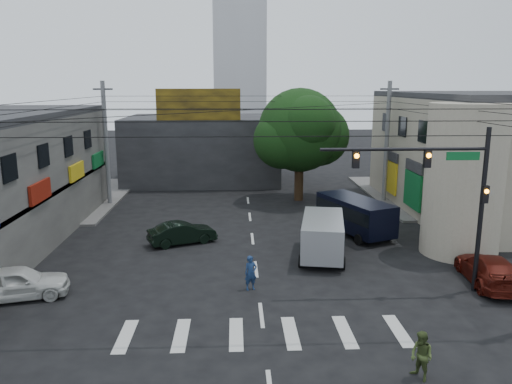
{
  "coord_description": "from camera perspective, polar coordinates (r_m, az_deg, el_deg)",
  "views": [
    {
      "loc": [
        -0.98,
        -21.19,
        8.89
      ],
      "look_at": [
        0.08,
        4.0,
        3.47
      ],
      "focal_mm": 35.0,
      "sensor_mm": 36.0,
      "label": 1
    }
  ],
  "objects": [
    {
      "name": "tower_distant",
      "position": [
        92.14,
        -1.91,
        20.31
      ],
      "size": [
        9.0,
        9.0,
        44.0
      ],
      "primitive_type": "cube",
      "color": "silver",
      "rests_on": "ground"
    },
    {
      "name": "ground",
      "position": [
        23.01,
        0.22,
        -10.61
      ],
      "size": [
        160.0,
        160.0,
        0.0
      ],
      "primitive_type": "plane",
      "color": "black",
      "rests_on": "ground"
    },
    {
      "name": "traffic_officer",
      "position": [
        22.27,
        -0.61,
        -9.23
      ],
      "size": [
        0.79,
        0.71,
        1.56
      ],
      "primitive_type": "imported",
      "rotation": [
        0.0,
        0.0,
        0.32
      ],
      "color": "navy",
      "rests_on": "ground"
    },
    {
      "name": "traffic_gantry",
      "position": [
        22.4,
        20.78,
        0.89
      ],
      "size": [
        7.1,
        0.35,
        7.2
      ],
      "color": "black",
      "rests_on": "ground"
    },
    {
      "name": "corner_column",
      "position": [
        28.32,
        22.65,
        1.24
      ],
      "size": [
        4.0,
        4.0,
        8.0
      ],
      "primitive_type": "cylinder",
      "color": "gray",
      "rests_on": "ground"
    },
    {
      "name": "building_far",
      "position": [
        47.66,
        -6.06,
        4.97
      ],
      "size": [
        14.0,
        10.0,
        6.0
      ],
      "primitive_type": "cube",
      "color": "#232326",
      "rests_on": "ground"
    },
    {
      "name": "sidewalk_far_left",
      "position": [
        43.63,
        -25.32,
        -0.71
      ],
      "size": [
        16.0,
        16.0,
        0.15
      ],
      "primitive_type": "cube",
      "color": "#514F4C",
      "rests_on": "ground"
    },
    {
      "name": "silver_minivan",
      "position": [
        26.45,
        7.62,
        -5.2
      ],
      "size": [
        5.67,
        3.83,
        2.12
      ],
      "primitive_type": null,
      "rotation": [
        0.0,
        0.0,
        1.39
      ],
      "color": "#929499",
      "rests_on": "ground"
    },
    {
      "name": "building_right",
      "position": [
        39.41,
        26.45,
        3.73
      ],
      "size": [
        14.0,
        18.0,
        8.0
      ],
      "primitive_type": "cube",
      "color": "gray",
      "rests_on": "ground"
    },
    {
      "name": "white_compact",
      "position": [
        23.68,
        -25.66,
        -9.32
      ],
      "size": [
        3.68,
        5.0,
        1.43
      ],
      "primitive_type": "imported",
      "rotation": [
        0.0,
        0.0,
        1.82
      ],
      "color": "silver",
      "rests_on": "ground"
    },
    {
      "name": "maroon_sedan",
      "position": [
        25.24,
        25.07,
        -8.04
      ],
      "size": [
        2.96,
        5.13,
        1.37
      ],
      "primitive_type": "imported",
      "rotation": [
        0.0,
        0.0,
        3.03
      ],
      "color": "#4B110A",
      "rests_on": "ground"
    },
    {
      "name": "sidewalk_far_right",
      "position": [
        44.43,
        22.93,
        -0.28
      ],
      "size": [
        16.0,
        16.0,
        0.15
      ],
      "primitive_type": "cube",
      "color": "#514F4C",
      "rests_on": "ground"
    },
    {
      "name": "street_tree",
      "position": [
        38.67,
        5.03,
        7.02
      ],
      "size": [
        6.4,
        6.4,
        8.7
      ],
      "color": "black",
      "rests_on": "ground"
    },
    {
      "name": "navy_van",
      "position": [
        30.76,
        11.23,
        -2.78
      ],
      "size": [
        6.97,
        5.97,
        2.2
      ],
      "primitive_type": null,
      "rotation": [
        0.0,
        0.0,
        1.96
      ],
      "color": "black",
      "rests_on": "ground"
    },
    {
      "name": "dark_sedan",
      "position": [
        28.82,
        -8.43,
        -4.66
      ],
      "size": [
        4.1,
        4.79,
        1.26
      ],
      "primitive_type": "imported",
      "rotation": [
        0.0,
        0.0,
        1.98
      ],
      "color": "black",
      "rests_on": "ground"
    },
    {
      "name": "pedestrian_olive",
      "position": [
        16.82,
        18.39,
        -17.37
      ],
      "size": [
        1.24,
        1.21,
        1.56
      ],
      "primitive_type": "imported",
      "rotation": [
        0.0,
        0.0,
        -1.09
      ],
      "color": "#394821",
      "rests_on": "ground"
    },
    {
      "name": "utility_pole_far_left",
      "position": [
        38.63,
        -16.74,
        5.24
      ],
      "size": [
        0.32,
        0.32,
        9.2
      ],
      "primitive_type": "cylinder",
      "color": "#59595B",
      "rests_on": "ground"
    },
    {
      "name": "utility_pole_far_right",
      "position": [
        39.16,
        14.71,
        5.45
      ],
      "size": [
        0.32,
        0.32,
        9.2
      ],
      "primitive_type": "cylinder",
      "color": "#59595B",
      "rests_on": "ground"
    },
    {
      "name": "billboard",
      "position": [
        42.43,
        -6.6,
        9.91
      ],
      "size": [
        7.0,
        0.3,
        2.6
      ],
      "primitive_type": "cube",
      "color": "olive",
      "rests_on": "building_far"
    }
  ]
}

